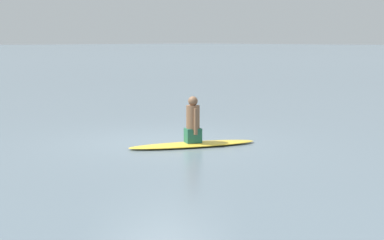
{
  "coord_description": "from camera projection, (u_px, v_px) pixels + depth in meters",
  "views": [
    {
      "loc": [
        8.87,
        9.81,
        2.23
      ],
      "look_at": [
        0.06,
        0.96,
        0.58
      ],
      "focal_mm": 57.83,
      "sensor_mm": 36.0,
      "label": 1
    }
  ],
  "objects": [
    {
      "name": "ground_plane",
      "position": [
        163.0,
        142.0,
        13.39
      ],
      "size": [
        400.0,
        400.0,
        0.0
      ],
      "primitive_type": "plane",
      "color": "slate"
    },
    {
      "name": "person_paddler",
      "position": [
        193.0,
        122.0,
        12.8
      ],
      "size": [
        0.4,
        0.41,
        0.97
      ],
      "rotation": [
        0.0,
        0.0,
        2.7
      ],
      "color": "#26664C",
      "rests_on": "surfboard"
    },
    {
      "name": "surfboard",
      "position": [
        193.0,
        144.0,
        12.87
      ],
      "size": [
        2.76,
        1.73,
        0.08
      ],
      "primitive_type": "ellipsoid",
      "rotation": [
        0.0,
        0.0,
        2.7
      ],
      "color": "gold",
      "rests_on": "ground"
    }
  ]
}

